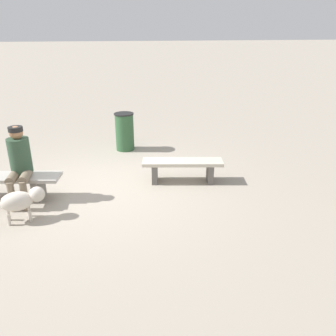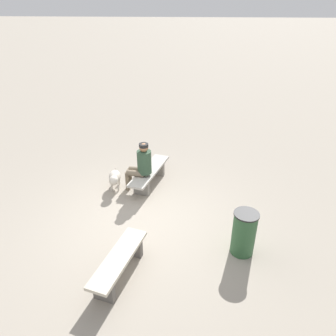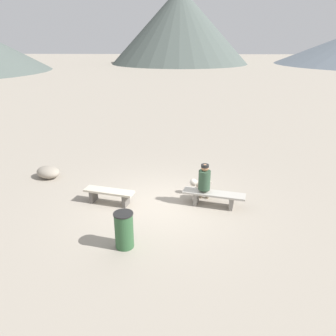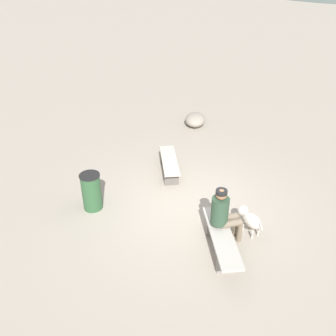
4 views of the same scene
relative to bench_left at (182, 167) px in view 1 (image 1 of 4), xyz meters
The scene contains 6 objects.
ground 1.62m from the bench_left, ahead, with size 210.00×210.00×0.06m, color #9E9384.
bench_left is the anchor object (origin of this frame).
bench_right 3.19m from the bench_left, ahead, with size 1.91×0.87×0.44m.
seated_person 2.93m from the bench_left, ahead, with size 0.40×0.69×1.32m.
dog 2.94m from the bench_left, 16.03° to the left, with size 0.75×0.38×0.52m.
trash_bin 2.39m from the bench_left, 69.64° to the right, with size 0.48×0.48×0.92m.
Camera 1 is at (0.20, 5.97, 2.76)m, focal length 36.42 mm.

